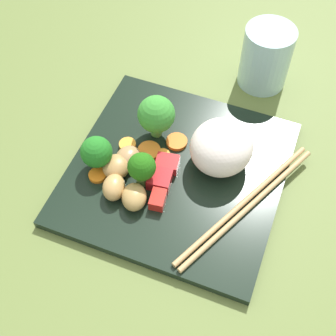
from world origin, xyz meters
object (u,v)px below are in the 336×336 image
at_px(chopstick_pair, 246,205).
at_px(drinking_glass, 266,57).
at_px(square_plate, 177,172).
at_px(carrot_slice_2, 177,142).
at_px(broccoli_floret_2, 142,168).
at_px(rice_mound, 221,147).

bearing_deg(chopstick_pair, drinking_glass, 35.18).
relative_size(square_plate, carrot_slice_2, 9.40).
bearing_deg(square_plate, drinking_glass, -105.55).
xyz_separation_m(square_plate, carrot_slice_2, (0.02, -0.04, 0.01)).
height_order(carrot_slice_2, chopstick_pair, chopstick_pair).
xyz_separation_m(chopstick_pair, drinking_glass, (0.04, -0.24, 0.03)).
height_order(square_plate, carrot_slice_2, carrot_slice_2).
bearing_deg(chopstick_pair, square_plate, 103.84).
xyz_separation_m(square_plate, drinking_glass, (-0.06, -0.22, 0.04)).
bearing_deg(broccoli_floret_2, chopstick_pair, -174.22).
bearing_deg(square_plate, chopstick_pair, 168.45).
bearing_deg(drinking_glass, carrot_slice_2, 66.16).
bearing_deg(carrot_slice_2, square_plate, 111.17).
height_order(square_plate, chopstick_pair, chopstick_pair).
bearing_deg(rice_mound, broccoli_floret_2, 39.48).
bearing_deg(rice_mound, carrot_slice_2, -7.51).
distance_m(rice_mound, broccoli_floret_2, 0.11).
bearing_deg(chopstick_pair, rice_mound, 69.35).
height_order(square_plate, rice_mound, rice_mound).
xyz_separation_m(square_plate, broccoli_floret_2, (0.04, 0.03, 0.04)).
bearing_deg(drinking_glass, square_plate, 74.45).
relative_size(rice_mound, broccoli_floret_2, 1.61).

